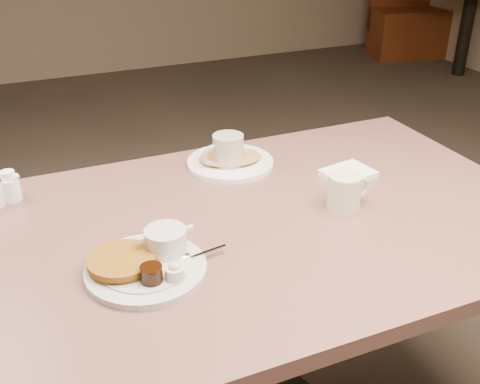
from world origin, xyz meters
name	(u,v)px	position (x,y,z in m)	size (l,w,h in m)	color
diner_table	(243,279)	(0.00, 0.00, 0.58)	(1.50, 0.90, 0.75)	#84564C
main_plate	(147,261)	(-0.26, -0.10, 0.77)	(0.31, 0.26, 0.07)	beige
coffee_mug_near	(345,191)	(0.26, -0.04, 0.80)	(0.12, 0.09, 0.09)	beige
napkin	(348,174)	(0.36, 0.11, 0.76)	(0.15, 0.13, 0.02)	white
coffee_mug_far	(227,152)	(0.08, 0.29, 0.80)	(0.13, 0.09, 0.10)	#B0A598
creamer_right	(10,187)	(-0.50, 0.33, 0.79)	(0.07, 0.06, 0.08)	white
hash_plate	(230,161)	(0.09, 0.30, 0.76)	(0.29, 0.29, 0.04)	white
booth_back_right	(431,13)	(3.41, 3.34, 0.41)	(1.33, 1.47, 1.12)	#5C260F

